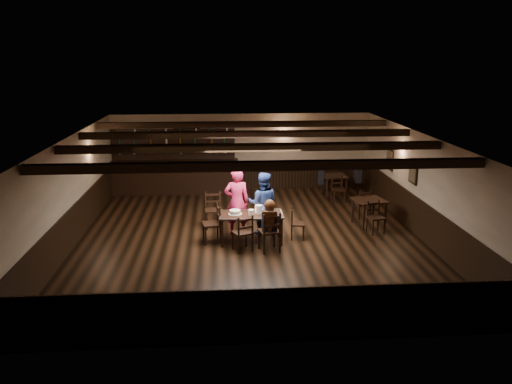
{
  "coord_description": "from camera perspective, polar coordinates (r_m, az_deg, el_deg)",
  "views": [
    {
      "loc": [
        -0.74,
        -12.34,
        4.65
      ],
      "look_at": [
        0.17,
        0.2,
        1.2
      ],
      "focal_mm": 35.0,
      "sensor_mm": 36.0,
      "label": 1
    }
  ],
  "objects": [
    {
      "name": "chair_near_right",
      "position": [
        12.1,
        1.68,
        -4.26
      ],
      "size": [
        0.57,
        0.55,
        1.01
      ],
      "color": "black",
      "rests_on": "ground"
    },
    {
      "name": "menu_blue",
      "position": [
        12.82,
        1.88,
        -2.36
      ],
      "size": [
        0.35,
        0.32,
        0.0
      ],
      "primitive_type": "cube",
      "rotation": [
        0.0,
        0.0,
        -0.54
      ],
      "color": "#0F144D",
      "rests_on": "dining_table"
    },
    {
      "name": "bar_counter",
      "position": [
        17.57,
        -9.35,
        2.24
      ],
      "size": [
        4.45,
        0.7,
        2.2
      ],
      "color": "black",
      "rests_on": "ground"
    },
    {
      "name": "chair_near_left",
      "position": [
        12.14,
        -1.4,
        -4.42
      ],
      "size": [
        0.56,
        0.55,
        0.93
      ],
      "color": "black",
      "rests_on": "ground"
    },
    {
      "name": "bg_patron_left",
      "position": [
        16.91,
        7.49,
        2.1
      ],
      "size": [
        0.29,
        0.38,
        0.69
      ],
      "color": "black",
      "rests_on": "ground"
    },
    {
      "name": "chair_end_left",
      "position": [
        12.8,
        -4.73,
        -3.28
      ],
      "size": [
        0.51,
        0.53,
        0.98
      ],
      "color": "black",
      "rests_on": "ground"
    },
    {
      "name": "seated_person",
      "position": [
        12.07,
        1.55,
        -2.96
      ],
      "size": [
        0.36,
        0.54,
        0.89
      ],
      "color": "black",
      "rests_on": "ground"
    },
    {
      "name": "bg_patron_right",
      "position": [
        17.31,
        11.57,
        2.31
      ],
      "size": [
        0.24,
        0.37,
        0.74
      ],
      "color": "black",
      "rests_on": "ground"
    },
    {
      "name": "dining_table",
      "position": [
        12.73,
        -0.56,
        -2.85
      ],
      "size": [
        1.62,
        0.82,
        0.75
      ],
      "color": "black",
      "rests_on": "ground"
    },
    {
      "name": "back_table_a",
      "position": [
        14.35,
        12.82,
        -1.23
      ],
      "size": [
        0.97,
        0.97,
        0.75
      ],
      "color": "black",
      "rests_on": "ground"
    },
    {
      "name": "salt_shaker",
      "position": [
        12.63,
        0.89,
        -2.42
      ],
      "size": [
        0.03,
        0.03,
        0.08
      ],
      "primitive_type": "cylinder",
      "color": "silver",
      "rests_on": "dining_table"
    },
    {
      "name": "man_blue",
      "position": [
        13.27,
        0.78,
        -1.32
      ],
      "size": [
        0.92,
        0.77,
        1.69
      ],
      "primitive_type": "imported",
      "rotation": [
        0.0,
        0.0,
        2.97
      ],
      "color": "navy",
      "rests_on": "ground"
    },
    {
      "name": "menu_red",
      "position": [
        12.67,
        1.85,
        -2.57
      ],
      "size": [
        0.34,
        0.31,
        0.0
      ],
      "primitive_type": "cube",
      "rotation": [
        0.0,
        0.0,
        0.54
      ],
      "color": "maroon",
      "rests_on": "dining_table"
    },
    {
      "name": "chair_far_pushed",
      "position": [
        13.95,
        -4.91,
        -1.67
      ],
      "size": [
        0.49,
        0.47,
        0.99
      ],
      "color": "black",
      "rests_on": "ground"
    },
    {
      "name": "plate_stack_a",
      "position": [
        12.61,
        -0.54,
        -2.33
      ],
      "size": [
        0.15,
        0.15,
        0.14
      ],
      "primitive_type": "cylinder",
      "color": "white",
      "rests_on": "dining_table"
    },
    {
      "name": "ground",
      "position": [
        13.21,
        -0.66,
        -5.27
      ],
      "size": [
        10.0,
        10.0,
        0.0
      ],
      "primitive_type": "plane",
      "color": "black",
      "rests_on": "ground"
    },
    {
      "name": "woman_pink",
      "position": [
        13.23,
        -2.2,
        -1.12
      ],
      "size": [
        0.67,
        0.45,
        1.81
      ],
      "primitive_type": "imported",
      "rotation": [
        0.0,
        0.0,
        3.17
      ],
      "color": "#E02D6E",
      "rests_on": "ground"
    },
    {
      "name": "room_shell",
      "position": [
        12.73,
        -0.65,
        2.16
      ],
      "size": [
        9.02,
        10.02,
        2.71
      ],
      "color": "beige",
      "rests_on": "ground"
    },
    {
      "name": "tea_light",
      "position": [
        12.8,
        -0.41,
        -2.28
      ],
      "size": [
        0.04,
        0.04,
        0.06
      ],
      "color": "#A5A8AD",
      "rests_on": "dining_table"
    },
    {
      "name": "pepper_shaker",
      "position": [
        12.66,
        1.21,
        -2.39
      ],
      "size": [
        0.03,
        0.03,
        0.08
      ],
      "primitive_type": "cylinder",
      "color": "#A5A8AD",
      "rests_on": "dining_table"
    },
    {
      "name": "chair_end_right",
      "position": [
        13.06,
        4.49,
        -3.34
      ],
      "size": [
        0.41,
        0.42,
        0.81
      ],
      "color": "black",
      "rests_on": "ground"
    },
    {
      "name": "back_table_b",
      "position": [
        17.05,
        8.9,
        1.59
      ],
      "size": [
        0.85,
        0.85,
        0.75
      ],
      "color": "black",
      "rests_on": "ground"
    },
    {
      "name": "cake",
      "position": [
        12.69,
        -2.41,
        -2.33
      ],
      "size": [
        0.34,
        0.34,
        0.11
      ],
      "color": "white",
      "rests_on": "dining_table"
    },
    {
      "name": "plate_stack_b",
      "position": [
        12.73,
        0.3,
        -1.97
      ],
      "size": [
        0.18,
        0.18,
        0.22
      ],
      "primitive_type": "cylinder",
      "color": "white",
      "rests_on": "dining_table"
    },
    {
      "name": "drink_glass",
      "position": [
        12.79,
        0.73,
        -2.17
      ],
      "size": [
        0.06,
        0.06,
        0.1
      ],
      "primitive_type": "cylinder",
      "color": "silver",
      "rests_on": "dining_table"
    }
  ]
}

